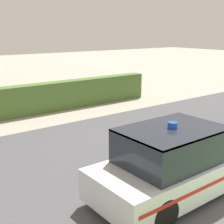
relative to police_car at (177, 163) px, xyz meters
name	(u,v)px	position (x,y,z in m)	size (l,w,h in m)	color
road_strip	(154,146)	(1.58, 2.22, -0.68)	(28.00, 6.95, 0.01)	#4C4C51
garden_hedge	(28,100)	(0.09, 7.71, -0.10)	(11.51, 0.60, 1.18)	#4C7233
police_car	(177,163)	(0.00, 0.00, 0.00)	(3.84, 1.58, 1.55)	black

